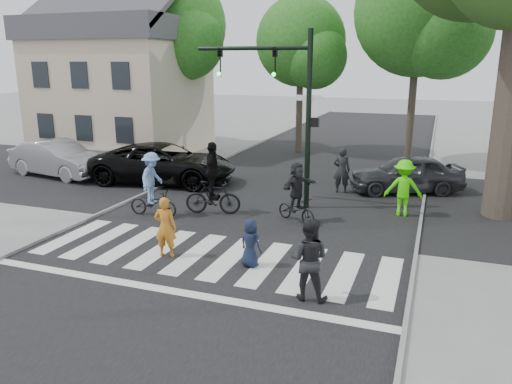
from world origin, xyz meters
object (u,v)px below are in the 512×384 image
pedestrian_child (250,243)px  cyclist_left (152,189)px  car_suv (164,163)px  car_grey (406,174)px  cyclist_mid (213,185)px  traffic_signal (285,94)px  pedestrian_woman (165,227)px  cyclist_right (297,196)px  pedestrian_adult (308,259)px  car_silver (58,159)px

pedestrian_child → cyclist_left: (-4.50, 2.82, 0.31)m
car_suv → car_grey: (9.66, 1.86, -0.10)m
cyclist_left → cyclist_mid: bearing=27.9°
traffic_signal → pedestrian_woman: 6.58m
traffic_signal → pedestrian_child: size_ratio=4.89×
car_grey → traffic_signal: bearing=-71.1°
car_suv → car_grey: bearing=-86.9°
cyclist_right → pedestrian_adult: bearing=-71.8°
pedestrian_adult → cyclist_mid: cyclist_mid is taller
cyclist_left → car_grey: cyclist_left is taller
cyclist_mid → car_grey: size_ratio=0.57×
pedestrian_woman → pedestrian_adult: 4.22m
pedestrian_child → car_suv: size_ratio=0.21×
cyclist_mid → car_silver: bearing=162.5°
traffic_signal → pedestrian_adult: traffic_signal is taller
traffic_signal → car_suv: traffic_signal is taller
cyclist_right → cyclist_mid: bearing=-177.5°
pedestrian_woman → pedestrian_adult: bearing=156.8°
car_grey → car_suv: bearing=-101.2°
cyclist_left → car_suv: (-2.04, 4.23, -0.10)m
pedestrian_adult → car_silver: 15.45m
cyclist_right → car_silver: cyclist_right is taller
pedestrian_child → pedestrian_adult: pedestrian_adult is taller
traffic_signal → car_grey: size_ratio=1.39×
traffic_signal → car_suv: bearing=164.6°
cyclist_right → car_grey: (3.01, 5.04, -0.13)m
cyclist_left → cyclist_right: (4.61, 1.05, -0.07)m
traffic_signal → pedestrian_adult: bearing=-68.7°
cyclist_mid → car_grey: 7.83m
cyclist_left → car_grey: bearing=38.6°
car_suv → car_grey: car_suv is taller
pedestrian_woman → car_silver: (-9.28, 6.67, -0.02)m
car_grey → cyclist_right: bearing=-52.9°
cyclist_right → car_silver: 11.99m
pedestrian_woman → cyclist_mid: cyclist_mid is taller
pedestrian_child → cyclist_right: 3.87m
cyclist_left → car_grey: (7.62, 6.09, -0.19)m
pedestrian_child → car_suv: bearing=-27.8°
pedestrian_adult → car_grey: (1.33, 10.12, -0.18)m
pedestrian_adult → cyclist_right: cyclist_right is taller
pedestrian_woman → pedestrian_child: pedestrian_woman is taller
cyclist_left → car_silver: bearing=152.4°
cyclist_mid → car_suv: 5.03m
cyclist_mid → cyclist_right: bearing=2.5°
pedestrian_adult → car_silver: size_ratio=0.38×
car_silver → car_grey: (14.70, 2.39, -0.06)m
traffic_signal → cyclist_left: 5.42m
pedestrian_child → car_grey: 9.44m
pedestrian_adult → cyclist_left: cyclist_left is taller
cyclist_left → cyclist_right: cyclist_left is taller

